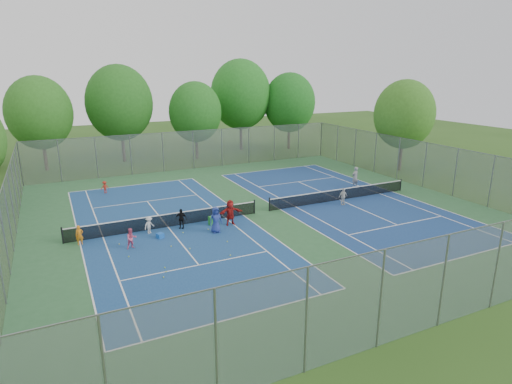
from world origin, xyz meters
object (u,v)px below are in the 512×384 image
ball_crate (160,236)px  instructor (355,177)px  net_right (340,195)px  ball_hopper (211,221)px  net_left (168,221)px

ball_crate → instructor: 18.92m
ball_crate → net_right: bearing=6.4°
ball_hopper → instructor: (14.76, 3.46, 0.63)m
ball_hopper → instructor: bearing=13.2°
net_right → ball_crate: net_right is taller
net_right → instructor: instructor is taller
net_right → ball_hopper: size_ratio=21.08×
net_right → ball_hopper: 11.30m
net_right → net_left: bearing=180.0°
net_right → ball_crate: bearing=-173.6°
net_left → instructor: size_ratio=6.88×
instructor → net_right: bearing=28.7°
net_right → ball_crate: size_ratio=34.06×
net_left → ball_crate: size_ratio=34.06×
net_left → ball_hopper: size_ratio=21.08×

